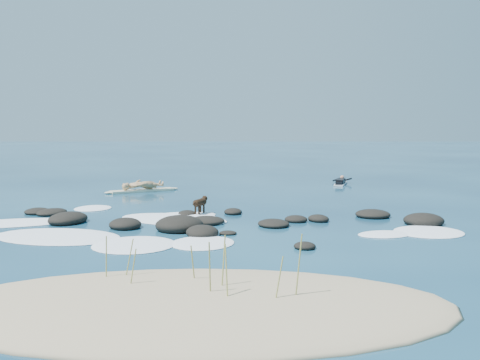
{
  "coord_description": "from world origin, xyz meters",
  "views": [
    {
      "loc": [
        0.81,
        -16.96,
        3.08
      ],
      "look_at": [
        0.75,
        4.0,
        0.9
      ],
      "focal_mm": 40.0,
      "sensor_mm": 36.0,
      "label": 1
    }
  ],
  "objects": [
    {
      "name": "reef_rocks",
      "position": [
        -0.14,
        -0.58,
        0.1
      ],
      "size": [
        14.09,
        6.24,
        0.56
      ],
      "color": "black",
      "rests_on": "ground"
    },
    {
      "name": "paddling_surfer_rig",
      "position": [
        5.92,
        10.41,
        0.14
      ],
      "size": [
        1.24,
        2.29,
        0.4
      ],
      "rotation": [
        0.0,
        0.0,
        1.28
      ],
      "color": "silver",
      "rests_on": "ground"
    },
    {
      "name": "dog",
      "position": [
        -0.6,
        1.07,
        0.43
      ],
      "size": [
        0.52,
        0.98,
        0.65
      ],
      "rotation": [
        0.0,
        0.0,
        1.17
      ],
      "color": "black",
      "rests_on": "ground"
    },
    {
      "name": "dune_grass",
      "position": [
        0.13,
        -7.9,
        0.59
      ],
      "size": [
        3.58,
        1.55,
        1.16
      ],
      "color": "olive",
      "rests_on": "ground"
    },
    {
      "name": "ground",
      "position": [
        0.0,
        0.0,
        0.0
      ],
      "size": [
        160.0,
        160.0,
        0.0
      ],
      "primitive_type": "plane",
      "color": "#0A2642",
      "rests_on": "ground"
    },
    {
      "name": "standing_surfer_rig",
      "position": [
        -3.76,
        7.44,
        0.79
      ],
      "size": [
        3.23,
        2.02,
        2.01
      ],
      "rotation": [
        0.0,
        0.0,
        0.51
      ],
      "color": "beige",
      "rests_on": "ground"
    },
    {
      "name": "sand_dune",
      "position": [
        0.0,
        -8.2,
        0.0
      ],
      "size": [
        9.0,
        4.4,
        0.6
      ],
      "primitive_type": "ellipsoid",
      "color": "#9E8966",
      "rests_on": "ground"
    },
    {
      "name": "breaking_foam",
      "position": [
        -1.8,
        -1.16,
        0.01
      ],
      "size": [
        15.86,
        8.14,
        0.12
      ],
      "color": "white",
      "rests_on": "ground"
    }
  ]
}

